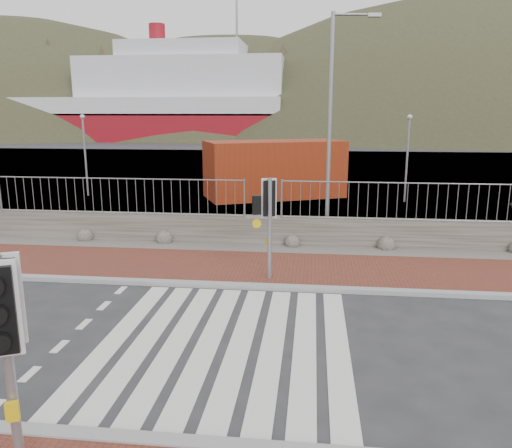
# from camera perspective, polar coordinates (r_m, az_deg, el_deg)

# --- Properties ---
(ground) EXTENTS (220.00, 220.00, 0.00)m
(ground) POSITION_cam_1_polar(r_m,az_deg,el_deg) (9.64, -3.61, -13.41)
(ground) COLOR #28282B
(ground) RESTS_ON ground
(sidewalk_far) EXTENTS (40.00, 3.00, 0.08)m
(sidewalk_far) POSITION_cam_1_polar(r_m,az_deg,el_deg) (13.76, -0.33, -5.06)
(sidewalk_far) COLOR brown
(sidewalk_far) RESTS_ON ground
(kerb_near) EXTENTS (40.00, 0.25, 0.12)m
(kerb_near) POSITION_cam_1_polar(r_m,az_deg,el_deg) (7.10, -8.24, -23.60)
(kerb_near) COLOR gray
(kerb_near) RESTS_ON ground
(kerb_far) EXTENTS (40.00, 0.25, 0.12)m
(kerb_far) POSITION_cam_1_polar(r_m,az_deg,el_deg) (12.35, -1.17, -7.13)
(kerb_far) COLOR gray
(kerb_far) RESTS_ON ground
(zebra_crossing) EXTENTS (4.62, 5.60, 0.01)m
(zebra_crossing) POSITION_cam_1_polar(r_m,az_deg,el_deg) (9.64, -3.62, -13.38)
(zebra_crossing) COLOR silver
(zebra_crossing) RESTS_ON ground
(gravel_strip) EXTENTS (40.00, 1.50, 0.06)m
(gravel_strip) POSITION_cam_1_polar(r_m,az_deg,el_deg) (15.67, 0.54, -2.88)
(gravel_strip) COLOR #59544C
(gravel_strip) RESTS_ON ground
(stone_wall) EXTENTS (40.00, 0.60, 0.90)m
(stone_wall) POSITION_cam_1_polar(r_m,az_deg,el_deg) (16.34, 0.84, -0.71)
(stone_wall) COLOR #4A443D
(stone_wall) RESTS_ON ground
(railing) EXTENTS (18.07, 0.07, 1.22)m
(railing) POSITION_cam_1_polar(r_m,az_deg,el_deg) (15.93, 0.80, 3.96)
(railing) COLOR gray
(railing) RESTS_ON stone_wall
(quay) EXTENTS (120.00, 40.00, 0.50)m
(quay) POSITION_cam_1_polar(r_m,az_deg,el_deg) (36.69, 4.05, 6.03)
(quay) COLOR #4C4C4F
(quay) RESTS_ON ground
(water) EXTENTS (220.00, 50.00, 0.05)m
(water) POSITION_cam_1_polar(r_m,az_deg,el_deg) (71.56, 5.33, 9.24)
(water) COLOR #3F4C54
(water) RESTS_ON ground
(ferry) EXTENTS (50.00, 16.00, 20.00)m
(ferry) POSITION_cam_1_polar(r_m,az_deg,el_deg) (80.79, -12.76, 13.18)
(ferry) COLOR maroon
(ferry) RESTS_ON ground
(hills_backdrop) EXTENTS (254.00, 90.00, 100.00)m
(hills_backdrop) POSITION_cam_1_polar(r_m,az_deg,el_deg) (100.34, 9.25, -3.26)
(hills_backdrop) COLOR #2E331F
(hills_backdrop) RESTS_ON ground
(traffic_signal_near) EXTENTS (0.46, 0.38, 2.79)m
(traffic_signal_near) POSITION_cam_1_polar(r_m,az_deg,el_deg) (6.07, -26.83, -10.25)
(traffic_signal_near) COLOR gray
(traffic_signal_near) RESTS_ON ground
(traffic_signal_far) EXTENTS (0.65, 0.35, 2.65)m
(traffic_signal_far) POSITION_cam_1_polar(r_m,az_deg,el_deg) (12.39, 1.42, 1.91)
(traffic_signal_far) COLOR gray
(traffic_signal_far) RESTS_ON ground
(streetlight) EXTENTS (1.54, 0.36, 7.27)m
(streetlight) POSITION_cam_1_polar(r_m,az_deg,el_deg) (16.64, 8.88, 12.05)
(streetlight) COLOR gray
(streetlight) RESTS_ON ground
(shipping_container) EXTENTS (7.35, 5.33, 2.83)m
(shipping_container) POSITION_cam_1_polar(r_m,az_deg,el_deg) (25.35, 2.12, 6.29)
(shipping_container) COLOR maroon
(shipping_container) RESTS_ON ground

